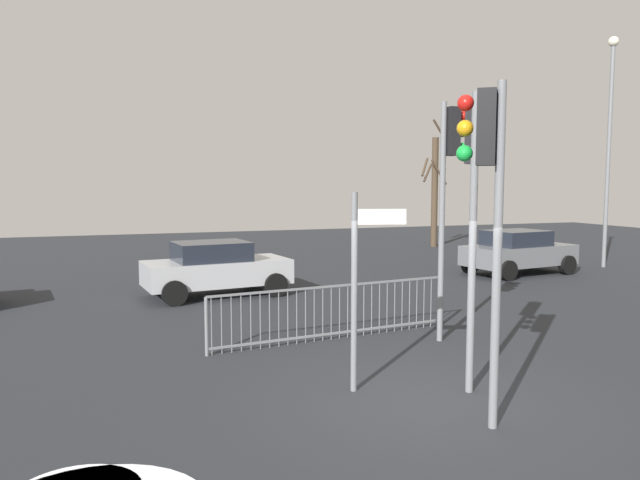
# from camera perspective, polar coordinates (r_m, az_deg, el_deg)

# --- Properties ---
(ground_plane) EXTENTS (60.00, 60.00, 0.00)m
(ground_plane) POSITION_cam_1_polar(r_m,az_deg,el_deg) (8.81, 10.03, -14.78)
(ground_plane) COLOR #26282D
(traffic_light_mid_left) EXTENTS (0.49, 0.44, 4.24)m
(traffic_light_mid_left) POSITION_cam_1_polar(r_m,az_deg,el_deg) (7.51, 15.60, 5.84)
(traffic_light_mid_left) COLOR slate
(traffic_light_mid_left) RESTS_ON ground
(traffic_light_rear_left) EXTENTS (0.47, 0.47, 4.31)m
(traffic_light_rear_left) POSITION_cam_1_polar(r_m,az_deg,el_deg) (8.89, 14.68, 6.07)
(traffic_light_rear_left) COLOR slate
(traffic_light_rear_left) RESTS_ON ground
(traffic_light_foreground_left) EXTENTS (0.57, 0.32, 4.55)m
(traffic_light_foreground_left) POSITION_cam_1_polar(r_m,az_deg,el_deg) (11.62, 12.24, 6.79)
(traffic_light_foreground_left) COLOR slate
(traffic_light_foreground_left) RESTS_ON ground
(direction_sign_post) EXTENTS (0.77, 0.26, 2.90)m
(direction_sign_post) POSITION_cam_1_polar(r_m,az_deg,el_deg) (8.65, 3.70, -3.87)
(direction_sign_post) COLOR slate
(direction_sign_post) RESTS_ON ground
(pedestrian_guard_railing) EXTENTS (5.14, 0.68, 1.07)m
(pedestrian_guard_railing) POSITION_cam_1_polar(r_m,az_deg,el_deg) (11.69, 1.48, -6.81)
(pedestrian_guard_railing) COLOR slate
(pedestrian_guard_railing) RESTS_ON ground
(car_grey_near) EXTENTS (4.01, 2.40, 1.47)m
(car_grey_near) POSITION_cam_1_polar(r_m,az_deg,el_deg) (21.01, 18.35, -1.03)
(car_grey_near) COLOR slate
(car_grey_near) RESTS_ON ground
(car_silver_far) EXTENTS (3.98, 2.32, 1.47)m
(car_silver_far) POSITION_cam_1_polar(r_m,az_deg,el_deg) (16.34, -9.92, -2.61)
(car_silver_far) COLOR #B2B5BA
(car_silver_far) RESTS_ON ground
(street_lamp) EXTENTS (0.36, 0.36, 8.15)m
(street_lamp) POSITION_cam_1_polar(r_m,az_deg,el_deg) (23.90, 25.87, 9.32)
(street_lamp) COLOR slate
(street_lamp) RESTS_ON ground
(bare_tree_left) EXTENTS (1.45, 1.45, 5.96)m
(bare_tree_left) POSITION_cam_1_polar(r_m,az_deg,el_deg) (29.04, 10.87, 4.83)
(bare_tree_left) COLOR #473828
(bare_tree_left) RESTS_ON ground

